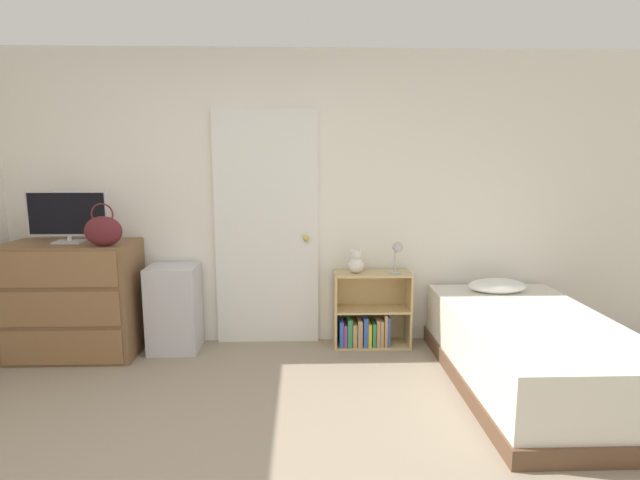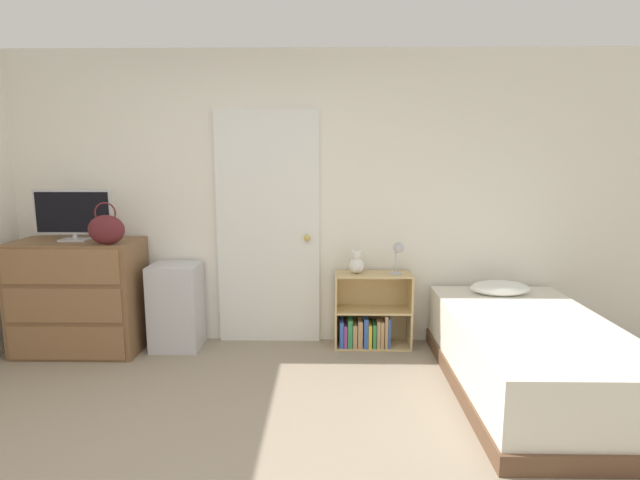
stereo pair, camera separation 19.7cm
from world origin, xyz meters
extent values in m
cube|color=white|center=(0.00, 2.26, 1.27)|extent=(10.00, 0.06, 2.55)
cube|color=white|center=(0.19, 2.20, 1.02)|extent=(0.90, 0.04, 2.05)
sphere|color=gold|center=(0.54, 2.16, 0.95)|extent=(0.06, 0.06, 0.06)
cube|color=brown|center=(-1.39, 1.94, 0.48)|extent=(1.03, 0.53, 0.96)
cube|color=#89613E|center=(-1.39, 1.67, 0.16)|extent=(0.95, 0.01, 0.28)
cube|color=#89613E|center=(-1.39, 1.67, 0.48)|extent=(0.95, 0.01, 0.28)
cube|color=#89613E|center=(-1.39, 1.67, 0.79)|extent=(0.95, 0.01, 0.28)
cube|color=#B7B7BC|center=(-1.40, 1.96, 0.96)|extent=(0.23, 0.16, 0.01)
cylinder|color=#B7B7BC|center=(-1.40, 1.96, 0.99)|extent=(0.04, 0.04, 0.04)
cube|color=#B7B7BC|center=(-1.40, 1.96, 1.20)|extent=(0.65, 0.02, 0.37)
cube|color=black|center=(-1.40, 1.94, 1.20)|extent=(0.61, 0.01, 0.33)
ellipsoid|color=#591E23|center=(-1.05, 1.78, 1.08)|extent=(0.30, 0.13, 0.24)
torus|color=#591E23|center=(-1.05, 1.78, 1.21)|extent=(0.17, 0.01, 0.17)
cube|color=silver|center=(-0.59, 2.02, 0.37)|extent=(0.41, 0.37, 0.74)
cube|color=tan|center=(0.79, 2.07, 0.33)|extent=(0.02, 0.27, 0.66)
cube|color=tan|center=(1.44, 2.07, 0.33)|extent=(0.02, 0.27, 0.66)
cube|color=tan|center=(1.11, 2.07, 0.01)|extent=(0.63, 0.27, 0.02)
cube|color=tan|center=(1.11, 2.07, 0.33)|extent=(0.63, 0.27, 0.02)
cube|color=tan|center=(1.11, 2.07, 0.65)|extent=(0.63, 0.27, 0.02)
cube|color=tan|center=(1.11, 2.20, 0.33)|extent=(0.67, 0.01, 0.66)
cube|color=#3359B2|center=(0.84, 2.06, 0.13)|extent=(0.03, 0.22, 0.23)
cube|color=#8C3F8C|center=(0.87, 2.05, 0.12)|extent=(0.03, 0.21, 0.20)
cube|color=#338C4C|center=(0.91, 2.04, 0.14)|extent=(0.04, 0.18, 0.25)
cube|color=tan|center=(0.96, 2.03, 0.12)|extent=(0.04, 0.16, 0.20)
cube|color=tan|center=(1.00, 2.04, 0.14)|extent=(0.04, 0.18, 0.24)
cube|color=#3359B2|center=(1.05, 2.03, 0.15)|extent=(0.04, 0.16, 0.26)
cube|color=gold|center=(1.09, 2.03, 0.12)|extent=(0.03, 0.17, 0.20)
cube|color=#338C4C|center=(1.12, 2.04, 0.12)|extent=(0.03, 0.19, 0.21)
cube|color=tan|center=(1.16, 2.03, 0.14)|extent=(0.03, 0.15, 0.24)
cube|color=tan|center=(1.19, 2.03, 0.13)|extent=(0.03, 0.16, 0.23)
cube|color=tan|center=(1.22, 2.03, 0.16)|extent=(0.03, 0.16, 0.29)
cube|color=#3359B2|center=(1.25, 2.04, 0.15)|extent=(0.02, 0.18, 0.26)
sphere|color=silver|center=(0.97, 2.07, 0.73)|extent=(0.14, 0.14, 0.14)
sphere|color=silver|center=(0.97, 2.07, 0.82)|extent=(0.08, 0.08, 0.08)
sphere|color=silver|center=(0.97, 2.04, 0.81)|extent=(0.03, 0.03, 0.03)
sphere|color=silver|center=(0.93, 2.07, 0.85)|extent=(0.04, 0.04, 0.04)
sphere|color=silver|center=(1.00, 2.07, 0.85)|extent=(0.04, 0.04, 0.04)
cylinder|color=#B2B2B7|center=(1.30, 2.05, 0.66)|extent=(0.10, 0.10, 0.01)
cylinder|color=#B2B2B7|center=(1.30, 2.05, 0.77)|extent=(0.01, 0.01, 0.19)
sphere|color=#B2B2B7|center=(1.32, 2.03, 0.89)|extent=(0.09, 0.09, 0.09)
cube|color=brown|center=(2.16, 1.22, 0.06)|extent=(1.09, 1.96, 0.12)
cube|color=silver|center=(2.16, 1.22, 0.32)|extent=(1.06, 1.91, 0.40)
ellipsoid|color=white|center=(2.16, 1.93, 0.57)|extent=(0.49, 0.28, 0.12)
camera|label=1|loc=(0.53, -2.12, 1.65)|focal=28.00mm
camera|label=2|loc=(0.72, -2.13, 1.65)|focal=28.00mm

